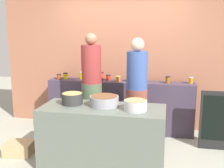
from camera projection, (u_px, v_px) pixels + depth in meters
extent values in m
plane|color=#9D9E8D|center=(107.00, 156.00, 4.20)|extent=(12.00, 12.00, 0.00)
cube|color=#9C5F46|center=(123.00, 50.00, 5.29)|extent=(4.80, 0.12, 3.00)
cube|color=#3E3345|center=(120.00, 106.00, 5.16)|extent=(2.70, 0.36, 0.95)
cube|color=#586057|center=(103.00, 137.00, 3.82)|extent=(1.70, 0.70, 0.86)
cylinder|color=#9B3F1E|center=(59.00, 77.00, 5.24)|extent=(0.08, 0.08, 0.09)
cylinder|color=black|center=(59.00, 74.00, 5.23)|extent=(0.08, 0.08, 0.01)
cylinder|color=gold|center=(66.00, 76.00, 5.28)|extent=(0.08, 0.08, 0.10)
cylinder|color=black|center=(65.00, 73.00, 5.27)|extent=(0.09, 0.09, 0.01)
cylinder|color=gold|center=(82.00, 76.00, 5.26)|extent=(0.07, 0.07, 0.12)
cylinder|color=silver|center=(82.00, 72.00, 5.25)|extent=(0.08, 0.08, 0.01)
cylinder|color=orange|center=(92.00, 78.00, 5.10)|extent=(0.08, 0.08, 0.09)
cylinder|color=black|center=(92.00, 75.00, 5.09)|extent=(0.09, 0.09, 0.01)
cylinder|color=#C03826|center=(101.00, 76.00, 5.16)|extent=(0.08, 0.08, 0.13)
cylinder|color=black|center=(101.00, 73.00, 5.15)|extent=(0.09, 0.09, 0.01)
cylinder|color=red|center=(108.00, 78.00, 5.15)|extent=(0.08, 0.08, 0.09)
cylinder|color=black|center=(108.00, 75.00, 5.14)|extent=(0.09, 0.09, 0.01)
cylinder|color=orange|center=(118.00, 79.00, 5.00)|extent=(0.08, 0.08, 0.09)
cylinder|color=#D6C666|center=(118.00, 76.00, 4.99)|extent=(0.09, 0.09, 0.01)
cylinder|color=#305B34|center=(129.00, 79.00, 5.02)|extent=(0.09, 0.09, 0.10)
cylinder|color=silver|center=(129.00, 76.00, 5.01)|extent=(0.09, 0.09, 0.01)
cylinder|color=brown|center=(168.00, 80.00, 4.86)|extent=(0.08, 0.08, 0.11)
cylinder|color=black|center=(168.00, 77.00, 4.85)|extent=(0.09, 0.09, 0.01)
cylinder|color=orange|center=(191.00, 81.00, 4.83)|extent=(0.07, 0.07, 0.10)
cylinder|color=silver|center=(191.00, 77.00, 4.82)|extent=(0.07, 0.07, 0.01)
cylinder|color=#2D2D2D|center=(72.00, 99.00, 3.88)|extent=(0.30, 0.30, 0.15)
cylinder|color=tan|center=(72.00, 93.00, 3.86)|extent=(0.27, 0.27, 0.00)
cylinder|color=gray|center=(104.00, 101.00, 3.79)|extent=(0.40, 0.40, 0.14)
cylinder|color=brown|center=(104.00, 96.00, 3.78)|extent=(0.37, 0.37, 0.00)
cylinder|color=#B7B7BC|center=(135.00, 105.00, 3.59)|extent=(0.30, 0.30, 0.13)
cylinder|color=tan|center=(136.00, 100.00, 3.58)|extent=(0.28, 0.28, 0.00)
cylinder|color=#4B5D40|center=(92.00, 112.00, 4.66)|extent=(0.34, 0.34, 1.02)
cylinder|color=maroon|center=(91.00, 64.00, 4.49)|extent=(0.33, 0.33, 0.63)
sphere|color=#8C6047|center=(91.00, 39.00, 4.41)|extent=(0.19, 0.19, 0.19)
cylinder|color=brown|center=(136.00, 118.00, 4.47)|extent=(0.34, 0.34, 0.97)
cylinder|color=#334B89|center=(137.00, 70.00, 4.31)|extent=(0.33, 0.33, 0.59)
sphere|color=#D8A884|center=(138.00, 45.00, 4.23)|extent=(0.21, 0.21, 0.21)
cube|color=tan|center=(19.00, 148.00, 4.22)|extent=(0.44, 0.35, 0.20)
cube|color=black|center=(217.00, 121.00, 4.34)|extent=(0.52, 0.04, 0.95)
cube|color=black|center=(217.00, 118.00, 4.31)|extent=(0.45, 0.01, 0.73)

